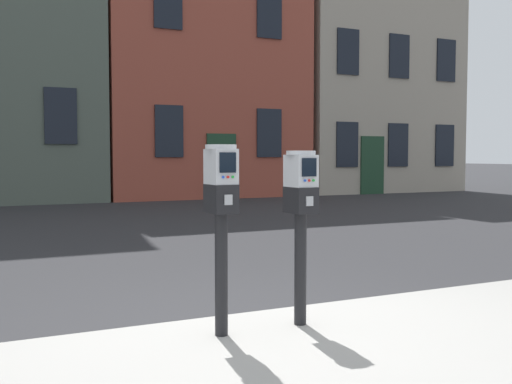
{
  "coord_description": "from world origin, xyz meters",
  "views": [
    {
      "loc": [
        -2.04,
        -4.19,
        1.4
      ],
      "look_at": [
        -0.1,
        -0.19,
        1.13
      ],
      "focal_mm": 42.97,
      "sensor_mm": 36.0,
      "label": 1
    }
  ],
  "objects": [
    {
      "name": "parking_meter_twin_adjacent",
      "position": [
        0.22,
        -0.29,
        1.03
      ],
      "size": [
        0.22,
        0.25,
        1.29
      ],
      "rotation": [
        0.0,
        0.0,
        -1.56
      ],
      "color": "black",
      "rests_on": "sidewalk_slab"
    },
    {
      "name": "townhouse_orange_brick",
      "position": [
        12.62,
        16.7,
        6.51
      ],
      "size": [
        6.77,
        5.58,
        13.02
      ],
      "color": "#9E9384",
      "rests_on": "ground_plane"
    },
    {
      "name": "parking_meter_near_kerb",
      "position": [
        -0.42,
        -0.29,
        1.06
      ],
      "size": [
        0.22,
        0.25,
        1.33
      ],
      "rotation": [
        0.0,
        0.0,
        -1.56
      ],
      "color": "black",
      "rests_on": "sidewalk_slab"
    },
    {
      "name": "ground_plane",
      "position": [
        0.0,
        0.0,
        0.0
      ],
      "size": [
        160.0,
        160.0,
        0.0
      ],
      "primitive_type": "plane",
      "color": "#28282B"
    },
    {
      "name": "townhouse_brownstone",
      "position": [
        5.52,
        16.73,
        5.86
      ],
      "size": [
        6.92,
        5.63,
        11.71
      ],
      "color": "brown",
      "rests_on": "ground_plane"
    }
  ]
}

